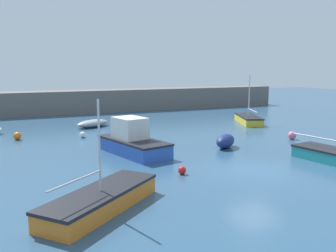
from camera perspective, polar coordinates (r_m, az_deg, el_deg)
name	(u,v)px	position (r m, az deg, el deg)	size (l,w,h in m)	color
ground_plane	(254,173)	(19.67, 13.00, -6.94)	(120.00, 120.00, 0.20)	#2D5170
harbor_breakwater	(108,101)	(44.84, -9.18, 3.86)	(44.66, 3.37, 2.55)	#66605B
motorboat_grey_hull	(132,141)	(22.79, -5.44, -2.29)	(3.30, 5.61, 2.19)	#2D56B7
dinghy_near_pier	(225,141)	(24.64, 8.75, -2.28)	(2.26, 2.09, 0.89)	navy
sailboat_short_mast	(248,119)	(35.80, 12.15, 1.03)	(3.31, 5.25, 4.50)	yellow
rowboat_blue_near	(93,123)	(33.40, -11.39, 0.40)	(3.53, 2.77, 0.64)	gray
sailboat_twin_hulled	(101,200)	(14.23, -10.20, -11.03)	(5.28, 4.76, 4.10)	orange
mooring_buoy_pink	(292,135)	(28.64, 18.38, -1.36)	(0.59, 0.59, 0.59)	#EA668C
mooring_buoy_white	(83,135)	(28.56, -12.87, -1.30)	(0.45, 0.45, 0.45)	white
mooring_buoy_orange	(17,136)	(29.14, -21.99, -1.42)	(0.56, 0.56, 0.56)	orange
mooring_buoy_red	(182,170)	(18.51, 2.16, -6.75)	(0.40, 0.40, 0.40)	red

